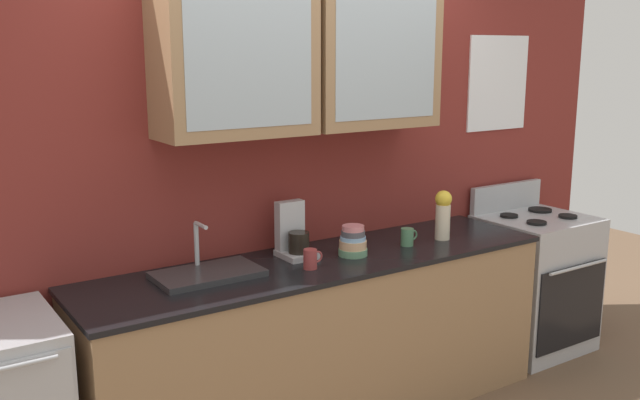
{
  "coord_description": "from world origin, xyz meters",
  "views": [
    {
      "loc": [
        -1.96,
        -2.92,
        1.96
      ],
      "look_at": [
        -0.02,
        0.0,
        1.21
      ],
      "focal_mm": 39.49,
      "sensor_mm": 36.0,
      "label": 1
    }
  ],
  "objects_px": {
    "stove_range": "(534,282)",
    "cup_near_sink": "(311,259)",
    "coffee_maker": "(294,236)",
    "cup_near_bowls": "(407,237)",
    "sink_faucet": "(207,273)",
    "bowl_stack": "(353,242)",
    "vase": "(443,213)"
  },
  "relations": [
    {
      "from": "stove_range",
      "to": "coffee_maker",
      "type": "relative_size",
      "value": 3.71
    },
    {
      "from": "sink_faucet",
      "to": "bowl_stack",
      "type": "xyz_separation_m",
      "value": [
        0.8,
        -0.09,
        0.05
      ]
    },
    {
      "from": "bowl_stack",
      "to": "cup_near_bowls",
      "type": "distance_m",
      "value": 0.37
    },
    {
      "from": "stove_range",
      "to": "cup_near_bowls",
      "type": "xyz_separation_m",
      "value": [
        -1.15,
        -0.04,
        0.49
      ]
    },
    {
      "from": "vase",
      "to": "coffee_maker",
      "type": "distance_m",
      "value": 0.91
    },
    {
      "from": "sink_faucet",
      "to": "bowl_stack",
      "type": "height_order",
      "value": "sink_faucet"
    },
    {
      "from": "vase",
      "to": "cup_near_bowls",
      "type": "distance_m",
      "value": 0.27
    },
    {
      "from": "cup_near_sink",
      "to": "coffee_maker",
      "type": "height_order",
      "value": "coffee_maker"
    },
    {
      "from": "cup_near_sink",
      "to": "stove_range",
      "type": "bearing_deg",
      "value": 3.17
    },
    {
      "from": "cup_near_bowls",
      "to": "coffee_maker",
      "type": "distance_m",
      "value": 0.66
    },
    {
      "from": "sink_faucet",
      "to": "bowl_stack",
      "type": "distance_m",
      "value": 0.8
    },
    {
      "from": "bowl_stack",
      "to": "cup_near_sink",
      "type": "height_order",
      "value": "bowl_stack"
    },
    {
      "from": "vase",
      "to": "cup_near_sink",
      "type": "xyz_separation_m",
      "value": [
        -0.93,
        -0.05,
        -0.1
      ]
    },
    {
      "from": "sink_faucet",
      "to": "cup_near_sink",
      "type": "distance_m",
      "value": 0.51
    },
    {
      "from": "bowl_stack",
      "to": "vase",
      "type": "height_order",
      "value": "vase"
    },
    {
      "from": "sink_faucet",
      "to": "cup_near_sink",
      "type": "bearing_deg",
      "value": -18.71
    },
    {
      "from": "cup_near_sink",
      "to": "bowl_stack",
      "type": "bearing_deg",
      "value": 13.17
    },
    {
      "from": "sink_faucet",
      "to": "cup_near_bowls",
      "type": "relative_size",
      "value": 4.65
    },
    {
      "from": "cup_near_bowls",
      "to": "stove_range",
      "type": "bearing_deg",
      "value": 2.08
    },
    {
      "from": "stove_range",
      "to": "vase",
      "type": "relative_size",
      "value": 3.77
    },
    {
      "from": "bowl_stack",
      "to": "sink_faucet",
      "type": "bearing_deg",
      "value": 173.5
    },
    {
      "from": "stove_range",
      "to": "cup_near_bowls",
      "type": "relative_size",
      "value": 9.89
    },
    {
      "from": "stove_range",
      "to": "cup_near_sink",
      "type": "distance_m",
      "value": 1.9
    },
    {
      "from": "sink_faucet",
      "to": "cup_near_sink",
      "type": "xyz_separation_m",
      "value": [
        0.48,
        -0.16,
        0.03
      ]
    },
    {
      "from": "sink_faucet",
      "to": "coffee_maker",
      "type": "relative_size",
      "value": 1.74
    },
    {
      "from": "stove_range",
      "to": "coffee_maker",
      "type": "height_order",
      "value": "coffee_maker"
    },
    {
      "from": "cup_near_sink",
      "to": "coffee_maker",
      "type": "xyz_separation_m",
      "value": [
        0.05,
        0.24,
        0.06
      ]
    },
    {
      "from": "stove_range",
      "to": "cup_near_sink",
      "type": "height_order",
      "value": "stove_range"
    },
    {
      "from": "bowl_stack",
      "to": "vase",
      "type": "relative_size",
      "value": 0.57
    },
    {
      "from": "sink_faucet",
      "to": "cup_near_sink",
      "type": "relative_size",
      "value": 4.73
    },
    {
      "from": "bowl_stack",
      "to": "coffee_maker",
      "type": "xyz_separation_m",
      "value": [
        -0.27,
        0.16,
        0.03
      ]
    },
    {
      "from": "cup_near_sink",
      "to": "sink_faucet",
      "type": "bearing_deg",
      "value": 161.29
    }
  ]
}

